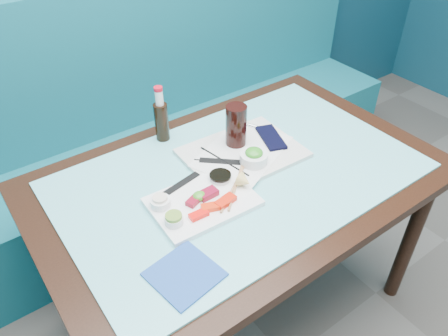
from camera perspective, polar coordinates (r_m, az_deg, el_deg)
booth_bench at (r=2.33m, az=-10.82°, el=2.54°), size 3.00×0.56×1.17m
dining_table at (r=1.57m, az=2.08°, el=-3.29°), size 1.40×0.90×0.75m
glass_top at (r=1.52m, az=2.16°, el=-0.82°), size 1.22×0.76×0.01m
sashimi_plate at (r=1.39m, az=-2.81°, el=-4.44°), size 0.33×0.25×0.02m
salmon_left at (r=1.33m, az=-3.31°, el=-6.11°), size 0.06×0.03×0.01m
salmon_mid at (r=1.35m, az=-1.65°, el=-5.11°), size 0.07×0.05×0.02m
salmon_right at (r=1.37m, az=0.20°, el=-4.35°), size 0.08×0.05×0.02m
tuna_left at (r=1.37m, az=-3.99°, el=-4.32°), size 0.06×0.05×0.02m
tuna_right at (r=1.39m, az=-2.09°, el=-3.36°), size 0.06×0.04×0.02m
seaweed_garnish at (r=1.38m, az=-3.24°, el=-3.66°), size 0.05×0.05×0.02m
ramekin_wasabi at (r=1.31m, az=-6.55°, el=-6.80°), size 0.07×0.07×0.02m
wasabi_fill at (r=1.30m, az=-6.61°, el=-6.27°), size 0.06×0.06×0.01m
ramekin_ginger at (r=1.37m, az=-8.31°, el=-4.47°), size 0.07×0.07×0.03m
ginger_fill at (r=1.36m, az=-8.38°, el=-3.92°), size 0.06×0.06×0.01m
soy_dish at (r=1.46m, az=-0.49°, el=-1.27°), size 0.08×0.08×0.01m
soy_fill at (r=1.45m, az=-0.49°, el=-0.96°), size 0.09×0.09×0.01m
lemon_wedge at (r=1.42m, az=2.71°, el=-1.77°), size 0.06×0.05×0.05m
chopstick_sleeve at (r=1.45m, az=-5.63°, el=-2.06°), size 0.15×0.05×0.00m
wooden_chopstick_a at (r=1.42m, az=1.20°, el=-2.63°), size 0.20×0.15×0.01m
wooden_chopstick_b at (r=1.43m, az=1.52°, el=-2.48°), size 0.18×0.16×0.01m
serving_tray at (r=1.59m, az=2.45°, el=1.96°), size 0.42×0.32×0.02m
paper_placemat at (r=1.59m, az=2.46°, el=2.21°), size 0.42×0.37×0.00m
seaweed_bowl at (r=1.53m, az=3.91°, el=1.30°), size 0.13×0.13×0.04m
seaweed_salad at (r=1.51m, az=3.95°, el=2.00°), size 0.08×0.08×0.03m
cola_glass at (r=1.59m, az=1.59°, el=5.57°), size 0.08×0.08×0.16m
navy_pouch at (r=1.66m, az=6.15°, el=3.96°), size 0.12×0.17×0.01m
fork at (r=1.72m, az=3.71°, el=5.51°), size 0.05×0.10×0.01m
black_chopstick_a at (r=1.53m, az=-0.23°, el=0.80°), size 0.15×0.14×0.01m
black_chopstick_b at (r=1.54m, az=0.01°, el=0.92°), size 0.05×0.23×0.01m
tray_sleeve at (r=1.54m, az=-0.11°, el=0.84°), size 0.14×0.13×0.00m
cola_bottle_body at (r=1.66m, az=-8.15°, el=5.97°), size 0.05×0.05×0.15m
cola_bottle_neck at (r=1.61m, az=-8.48°, el=9.08°), size 0.04×0.04×0.06m
cola_bottle_cap at (r=1.59m, az=-8.60°, el=10.19°), size 0.03×0.03×0.01m
blue_napkin at (r=1.21m, az=-5.19°, el=-13.65°), size 0.19×0.19×0.01m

